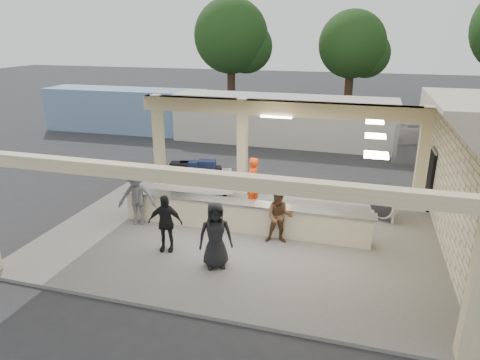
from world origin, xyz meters
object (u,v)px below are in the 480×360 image
(car_dark, at_px, (400,127))
(container_white, at_px, (282,120))
(baggage_counter, at_px, (243,216))
(container_blue, at_px, (125,110))
(passenger_b, at_px, (165,223))
(passenger_a, at_px, (279,217))
(luggage_cart, at_px, (194,179))
(drum_fan, at_px, (384,204))
(passenger_c, at_px, (137,197))
(passenger_d, at_px, (216,235))
(baggage_handler, at_px, (252,183))
(car_white_a, at_px, (417,129))

(car_dark, xyz_separation_m, container_white, (-6.69, -3.02, 0.62))
(baggage_counter, distance_m, container_blue, 16.95)
(passenger_b, bearing_deg, passenger_a, 13.20)
(luggage_cart, relative_size, passenger_a, 1.86)
(baggage_counter, relative_size, drum_fan, 7.71)
(luggage_cart, height_order, car_dark, luggage_cart)
(passenger_c, distance_m, car_dark, 18.02)
(passenger_b, height_order, container_blue, container_blue)
(luggage_cart, bearing_deg, container_blue, 111.77)
(baggage_counter, bearing_deg, passenger_d, -92.05)
(baggage_handler, bearing_deg, container_blue, -120.64)
(luggage_cart, xyz_separation_m, passenger_c, (-1.06, -2.35, 0.06))
(drum_fan, xyz_separation_m, car_white_a, (2.14, 12.35, 0.10))
(luggage_cart, relative_size, baggage_handler, 1.66)
(car_white_a, relative_size, car_dark, 1.20)
(container_blue, bearing_deg, car_white_a, 5.26)
(container_blue, bearing_deg, passenger_c, -59.34)
(passenger_a, height_order, car_dark, passenger_a)
(baggage_handler, bearing_deg, car_dark, 168.41)
(baggage_counter, distance_m, baggage_handler, 1.99)
(passenger_b, relative_size, container_white, 0.14)
(car_white_a, bearing_deg, car_dark, 36.19)
(container_white, bearing_deg, car_white_a, 18.72)
(luggage_cart, distance_m, container_blue, 13.95)
(drum_fan, distance_m, car_dark, 13.02)
(drum_fan, height_order, container_white, container_white)
(baggage_handler, distance_m, car_dark, 14.36)
(passenger_c, xyz_separation_m, passenger_d, (3.38, -1.86, -0.02))
(drum_fan, xyz_separation_m, baggage_handler, (-4.56, -0.16, 0.37))
(passenger_a, distance_m, car_white_a, 15.82)
(passenger_d, xyz_separation_m, car_dark, (5.73, 17.40, -0.28))
(passenger_a, xyz_separation_m, car_dark, (4.36, 15.54, -0.19))
(baggage_counter, relative_size, luggage_cart, 2.61)
(baggage_handler, xyz_separation_m, passenger_a, (1.47, -2.43, -0.10))
(baggage_counter, bearing_deg, passenger_b, -133.35)
(passenger_a, bearing_deg, drum_fan, 29.56)
(car_dark, bearing_deg, car_white_a, -87.98)
(baggage_handler, xyz_separation_m, container_blue, (-11.27, 10.53, 0.32))
(passenger_d, bearing_deg, passenger_a, 28.72)
(drum_fan, distance_m, passenger_b, 7.33)
(drum_fan, distance_m, car_white_a, 12.53)
(baggage_counter, xyz_separation_m, drum_fan, (4.37, 2.09, 0.08))
(luggage_cart, xyz_separation_m, baggage_handler, (2.22, 0.08, 0.05))
(baggage_counter, height_order, baggage_handler, baggage_handler)
(baggage_counter, xyz_separation_m, passenger_d, (-0.08, -2.36, 0.45))
(passenger_c, relative_size, container_blue, 0.18)
(luggage_cart, distance_m, car_dark, 15.46)
(passenger_a, distance_m, container_blue, 18.18)
(passenger_c, bearing_deg, passenger_b, -55.36)
(passenger_a, xyz_separation_m, passenger_c, (-4.75, 0.00, 0.11))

